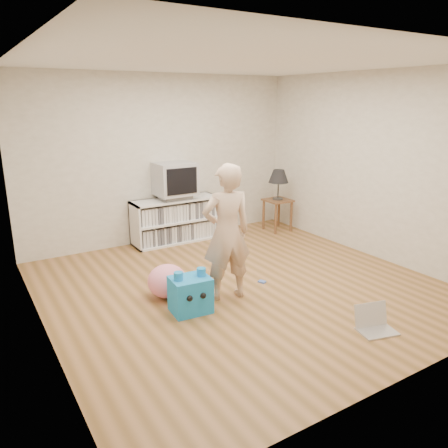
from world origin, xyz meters
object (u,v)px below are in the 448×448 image
at_px(side_table, 278,207).
at_px(laptop, 374,323).
at_px(plush_pink, 167,281).
at_px(person, 227,233).
at_px(table_lamp, 279,177).
at_px(crt_tv, 175,179).
at_px(dvd_deck, 175,197).
at_px(media_unit, 175,220).
at_px(plush_blue, 190,294).

relative_size(side_table, laptop, 1.31).
height_order(side_table, plush_pink, side_table).
relative_size(person, plush_pink, 3.44).
relative_size(laptop, plush_pink, 0.93).
bearing_deg(person, side_table, -129.64).
bearing_deg(table_lamp, crt_tv, 168.29).
bearing_deg(table_lamp, plush_pink, -152.19).
relative_size(table_lamp, laptop, 1.22).
bearing_deg(dvd_deck, table_lamp, -11.82).
xyz_separation_m(media_unit, table_lamp, (1.77, -0.39, 0.59)).
bearing_deg(plush_blue, side_table, 40.74).
relative_size(side_table, plush_blue, 1.15).
bearing_deg(plush_blue, person, 16.57).
relative_size(crt_tv, plush_blue, 1.26).
distance_m(plush_blue, plush_pink, 0.47).
bearing_deg(dvd_deck, crt_tv, -90.00).
relative_size(dvd_deck, plush_pink, 0.99).
bearing_deg(side_table, media_unit, 167.70).
distance_m(crt_tv, side_table, 1.90).
bearing_deg(table_lamp, side_table, 0.00).
bearing_deg(side_table, crt_tv, 168.29).
height_order(dvd_deck, plush_blue, dvd_deck).
height_order(crt_tv, person, person).
bearing_deg(side_table, laptop, -112.43).
height_order(table_lamp, plush_blue, table_lamp).
distance_m(side_table, plush_pink, 3.13).
relative_size(media_unit, table_lamp, 2.72).
height_order(person, laptop, person).
bearing_deg(person, dvd_deck, -90.17).
relative_size(dvd_deck, table_lamp, 0.87).
xyz_separation_m(table_lamp, plush_pink, (-2.76, -1.45, -0.75)).
xyz_separation_m(media_unit, crt_tv, (0.00, -0.02, 0.67)).
height_order(crt_tv, plush_blue, crt_tv).
xyz_separation_m(crt_tv, side_table, (1.77, -0.37, -0.60)).
distance_m(person, plush_blue, 0.78).
distance_m(media_unit, person, 2.29).
bearing_deg(plush_pink, person, -32.38).
bearing_deg(person, laptop, 131.60).
relative_size(media_unit, side_table, 2.55).
distance_m(dvd_deck, crt_tv, 0.29).
distance_m(person, plush_pink, 0.90).
height_order(table_lamp, person, person).
xyz_separation_m(media_unit, laptop, (0.44, -3.61, -0.28)).
height_order(media_unit, side_table, media_unit).
bearing_deg(crt_tv, plush_blue, -112.16).
relative_size(media_unit, plush_pink, 3.09).
bearing_deg(plush_pink, table_lamp, 27.81).
height_order(crt_tv, side_table, crt_tv).
xyz_separation_m(dvd_deck, table_lamp, (1.77, -0.37, 0.21)).
distance_m(dvd_deck, person, 2.23).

